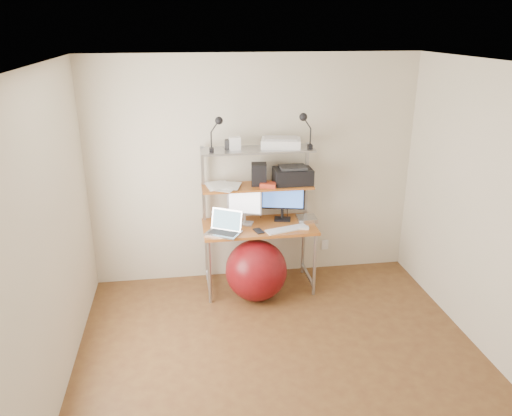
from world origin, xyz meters
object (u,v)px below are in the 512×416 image
(monitor_silver, at_px, (244,204))
(printer, at_px, (293,175))
(laptop, at_px, (225,228))
(exercise_ball, at_px, (256,270))
(monitor_black, at_px, (283,198))

(monitor_silver, bearing_deg, printer, 25.13)
(laptop, xyz_separation_m, exercise_ball, (0.31, -0.10, -0.46))
(monitor_silver, height_order, monitor_black, monitor_black)
(monitor_silver, bearing_deg, monitor_black, 27.20)
(monitor_silver, xyz_separation_m, exercise_ball, (0.08, -0.31, -0.64))
(printer, height_order, exercise_ball, printer)
(monitor_black, xyz_separation_m, exercise_ball, (-0.35, -0.37, -0.66))
(exercise_ball, bearing_deg, printer, 39.11)
(laptop, height_order, exercise_ball, laptop)
(exercise_ball, bearing_deg, laptop, 162.61)
(monitor_silver, distance_m, laptop, 0.36)
(printer, bearing_deg, exercise_ball, -141.19)
(monitor_black, relative_size, laptop, 1.15)
(monitor_black, bearing_deg, exercise_ball, -119.70)
(monitor_silver, height_order, laptop, monitor_silver)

